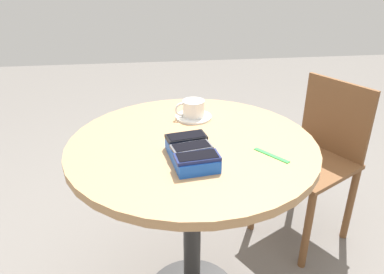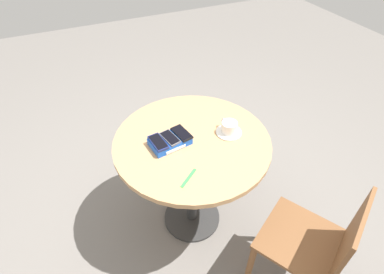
{
  "view_description": "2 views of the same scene",
  "coord_description": "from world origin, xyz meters",
  "views": [
    {
      "loc": [
        -1.17,
        0.14,
        1.36
      ],
      "look_at": [
        0.0,
        0.0,
        0.78
      ],
      "focal_mm": 35.0,
      "sensor_mm": 36.0,
      "label": 1
    },
    {
      "loc": [
        -0.51,
        -1.12,
        1.88
      ],
      "look_at": [
        0.0,
        0.0,
        0.78
      ],
      "focal_mm": 28.0,
      "sensor_mm": 36.0,
      "label": 2
    }
  ],
  "objects": [
    {
      "name": "phone_box",
      "position": [
        -0.12,
        0.02,
        0.78
      ],
      "size": [
        0.23,
        0.16,
        0.04
      ],
      "color": "blue",
      "rests_on": "round_table"
    },
    {
      "name": "phone_navy",
      "position": [
        -0.19,
        0.01,
        0.81
      ],
      "size": [
        0.08,
        0.14,
        0.01
      ],
      "color": "navy",
      "rests_on": "phone_box"
    },
    {
      "name": "coffee_cup",
      "position": [
        0.22,
        -0.03,
        0.8
      ],
      "size": [
        0.09,
        0.12,
        0.07
      ],
      "color": "silver",
      "rests_on": "saucer"
    },
    {
      "name": "lanyard_strap",
      "position": [
        -0.13,
        -0.25,
        0.76
      ],
      "size": [
        0.12,
        0.09,
        0.0
      ],
      "primitive_type": "cube",
      "rotation": [
        0.0,
        0.0,
        0.64
      ],
      "color": "green",
      "rests_on": "round_table"
    },
    {
      "name": "saucer",
      "position": [
        0.22,
        -0.03,
        0.77
      ],
      "size": [
        0.15,
        0.15,
        0.01
      ],
      "primitive_type": "cylinder",
      "color": "silver",
      "rests_on": "round_table"
    },
    {
      "name": "phone_black",
      "position": [
        -0.05,
        0.03,
        0.81
      ],
      "size": [
        0.09,
        0.14,
        0.01
      ],
      "color": "black",
      "rests_on": "phone_box"
    },
    {
      "name": "phone_gray",
      "position": [
        -0.12,
        0.02,
        0.81
      ],
      "size": [
        0.09,
        0.14,
        0.01
      ],
      "color": "#515156",
      "rests_on": "phone_box"
    },
    {
      "name": "round_table",
      "position": [
        0.0,
        0.0,
        0.63
      ],
      "size": [
        0.88,
        0.88,
        0.76
      ],
      "color": "#2D2D2D",
      "rests_on": "ground_plane"
    },
    {
      "name": "chair_near_window",
      "position": [
        0.38,
        -0.66,
        0.43
      ],
      "size": [
        0.53,
        0.53,
        0.82
      ],
      "color": "brown",
      "rests_on": "ground_plane"
    }
  ]
}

